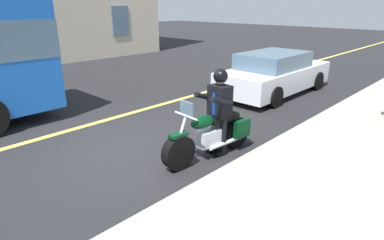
# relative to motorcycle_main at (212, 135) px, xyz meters

# --- Properties ---
(ground_plane) EXTENTS (80.00, 80.00, 0.00)m
(ground_plane) POSITION_rel_motorcycle_main_xyz_m (0.98, -1.37, -0.45)
(ground_plane) COLOR black
(lane_center_stripe) EXTENTS (60.00, 0.16, 0.01)m
(lane_center_stripe) POSITION_rel_motorcycle_main_xyz_m (0.98, -3.37, -0.45)
(lane_center_stripe) COLOR #E5DB4C
(lane_center_stripe) RESTS_ON ground_plane
(motorcycle_main) EXTENTS (2.22, 0.71, 1.26)m
(motorcycle_main) POSITION_rel_motorcycle_main_xyz_m (0.00, 0.00, 0.00)
(motorcycle_main) COLOR black
(motorcycle_main) RESTS_ON ground_plane
(rider_main) EXTENTS (0.65, 0.59, 1.74)m
(rider_main) POSITION_rel_motorcycle_main_xyz_m (-0.19, 0.01, 0.58)
(rider_main) COLOR black
(rider_main) RESTS_ON ground_plane
(car_silver) EXTENTS (4.60, 1.92, 1.40)m
(car_silver) POSITION_rel_motorcycle_main_xyz_m (-5.13, -1.60, 0.24)
(car_silver) COLOR white
(car_silver) RESTS_ON ground_plane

